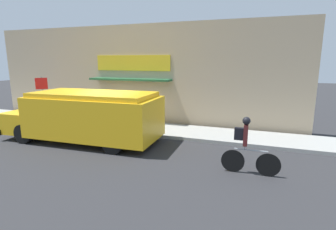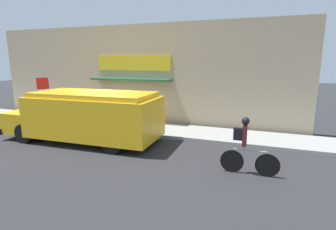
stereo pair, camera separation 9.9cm
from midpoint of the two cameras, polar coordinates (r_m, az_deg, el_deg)
ground_plane at (r=12.54m, az=-12.97°, el=-3.81°), size 70.00×70.00×0.00m
sidewalk at (r=13.42m, az=-10.51°, el=-2.37°), size 28.00×2.17×0.15m
storefront at (r=14.27m, az=-8.03°, el=8.70°), size 17.58×0.94×5.14m
school_bus at (r=11.23m, az=-17.50°, el=-0.13°), size 6.64×2.88×2.06m
cyclist at (r=8.02m, az=16.46°, el=-6.59°), size 1.69×0.23×1.72m
stop_sign_post at (r=15.64m, az=-25.81°, el=4.69°), size 0.45×0.45×2.31m
trash_bin at (r=15.46m, az=-20.29°, el=0.75°), size 0.52×0.52×0.80m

